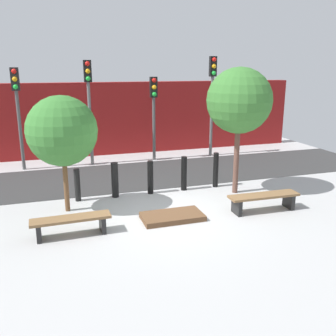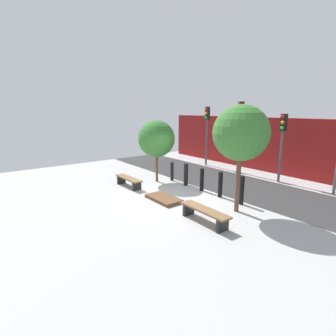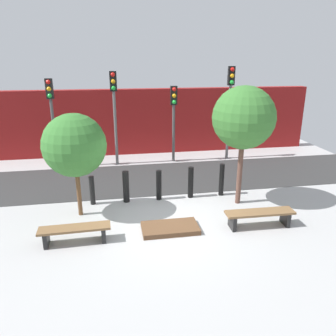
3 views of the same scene
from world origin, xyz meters
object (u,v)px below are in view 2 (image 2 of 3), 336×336
at_px(bollard_center, 202,180).
at_px(bollard_right, 220,185).
at_px(bollard_left, 186,175).
at_px(bench_left, 129,180).
at_px(bollard_far_left, 172,171).
at_px(bench_right, 204,213).
at_px(bollard_far_right, 242,190).
at_px(tree_behind_right_bench, 241,133).
at_px(traffic_light_mid_west, 240,124).
at_px(traffic_light_west, 207,125).
at_px(traffic_light_mid_east, 282,135).
at_px(tree_behind_left_bench, 157,139).
at_px(planter_bed, 164,199).

bearing_deg(bollard_center, bollard_right, 0.00).
bearing_deg(bollard_left, bench_left, -121.36).
distance_m(bench_left, bollard_far_left, 2.27).
height_order(bench_left, bench_right, bench_right).
xyz_separation_m(bench_left, bench_right, (4.82, 0.00, 0.02)).
distance_m(bench_right, bollard_left, 4.12).
bearing_deg(bollard_left, bollard_far_right, 0.00).
bearing_deg(tree_behind_right_bench, traffic_light_mid_west, 128.04).
distance_m(bollard_left, bollard_right, 2.09).
height_order(tree_behind_right_bench, traffic_light_west, tree_behind_right_bench).
bearing_deg(bollard_left, tree_behind_right_bench, -11.22).
height_order(tree_behind_right_bench, bollard_center, tree_behind_right_bench).
xyz_separation_m(bench_right, bollard_left, (-3.45, 2.24, 0.18)).
relative_size(bollard_far_left, bollard_right, 0.89).
xyz_separation_m(bollard_far_left, traffic_light_west, (-1.60, 3.96, 2.03)).
xyz_separation_m(bench_left, traffic_light_mid_west, (1.18, 6.21, 2.34)).
relative_size(traffic_light_west, traffic_light_mid_east, 1.11).
bearing_deg(traffic_light_mid_east, bollard_left, -119.83).
bearing_deg(bollard_far_right, bollard_right, 180.00).
relative_size(tree_behind_left_bench, traffic_light_west, 0.82).
height_order(bench_right, traffic_light_west, traffic_light_west).
height_order(bollard_center, bollard_right, bollard_right).
xyz_separation_m(bench_right, bollard_far_left, (-4.49, 2.24, 0.13)).
bearing_deg(bollard_center, tree_behind_right_bench, -15.87).
relative_size(planter_bed, tree_behind_left_bench, 0.50).
xyz_separation_m(bench_left, tree_behind_left_bench, (0.00, 1.56, 1.77)).
xyz_separation_m(tree_behind_right_bench, bollard_far_left, (-4.49, 0.68, -2.23)).
bearing_deg(tree_behind_left_bench, bollard_center, 15.87).
xyz_separation_m(bollard_right, bollard_far_right, (1.04, 0.00, 0.02)).
xyz_separation_m(bollard_right, traffic_light_west, (-4.73, 3.96, 1.97)).
xyz_separation_m(traffic_light_west, traffic_light_mid_east, (4.92, -0.00, -0.23)).
xyz_separation_m(planter_bed, traffic_light_mid_west, (-1.23, 6.01, 2.58)).
distance_m(bench_right, bollard_center, 3.29).
xyz_separation_m(bollard_left, traffic_light_mid_east, (2.27, 3.96, 1.75)).
bearing_deg(bollard_far_right, bollard_center, 180.00).
height_order(tree_behind_left_bench, bollard_center, tree_behind_left_bench).
xyz_separation_m(tree_behind_right_bench, bollard_center, (-2.41, 0.68, -2.19)).
bearing_deg(planter_bed, bench_left, -175.25).
distance_m(planter_bed, traffic_light_mid_east, 6.51).
relative_size(traffic_light_west, traffic_light_mid_west, 0.93).
xyz_separation_m(bench_left, traffic_light_mid_east, (3.64, 6.20, 1.95)).
relative_size(tree_behind_left_bench, bollard_right, 2.87).
xyz_separation_m(bollard_far_left, bollard_left, (1.04, 0.00, 0.05)).
bearing_deg(tree_behind_left_bench, bollard_far_right, 8.66).
relative_size(bollard_center, bollard_right, 0.95).
bearing_deg(bollard_far_right, tree_behind_right_bench, -64.81).
relative_size(planter_bed, bollard_far_right, 1.39).
bearing_deg(bollard_left, tree_behind_left_bench, -153.37).
relative_size(bollard_left, bollard_right, 0.98).
relative_size(bench_right, tree_behind_right_bench, 0.52).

